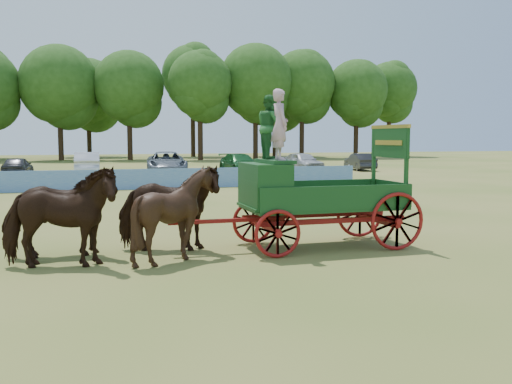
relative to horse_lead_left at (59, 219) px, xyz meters
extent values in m
plane|color=olive|center=(3.35, -0.47, -1.03)|extent=(160.00, 160.00, 0.00)
imported|color=#311B0D|center=(0.00, 0.00, 0.00)|extent=(2.58, 1.51, 2.05)
imported|color=#311B0D|center=(0.00, 1.10, 0.00)|extent=(2.46, 1.17, 2.05)
imported|color=#311B0D|center=(2.40, 0.00, 0.00)|extent=(2.12, 1.96, 2.06)
imported|color=#311B0D|center=(2.40, 1.10, 0.00)|extent=(2.62, 1.65, 2.05)
cube|color=#A31016|center=(4.60, 0.55, -0.43)|extent=(0.12, 2.00, 0.12)
cube|color=#A31016|center=(7.60, 0.55, -0.43)|extent=(0.12, 2.00, 0.12)
cube|color=#A31016|center=(6.10, 0.00, -0.31)|extent=(3.80, 0.10, 0.12)
cube|color=#A31016|center=(6.10, 1.10, -0.31)|extent=(3.80, 0.10, 0.12)
cube|color=#A31016|center=(3.70, 0.55, -0.28)|extent=(2.80, 0.09, 0.09)
cube|color=#194B19|center=(6.10, 0.55, -0.03)|extent=(3.80, 1.80, 0.10)
cube|color=#194B19|center=(6.10, -0.33, 0.27)|extent=(3.80, 0.06, 0.55)
cube|color=#194B19|center=(6.10, 1.43, 0.27)|extent=(3.80, 0.06, 0.55)
cube|color=#194B19|center=(7.98, 0.55, 0.27)|extent=(0.06, 1.80, 0.55)
cube|color=#194B19|center=(4.60, 0.55, 0.52)|extent=(0.85, 1.70, 1.05)
cube|color=#194B19|center=(4.85, 0.55, 1.09)|extent=(0.55, 1.50, 0.08)
cube|color=#194B19|center=(4.22, 0.55, 0.32)|extent=(0.10, 1.60, 0.65)
cube|color=#194B19|center=(4.40, 0.55, 0.02)|extent=(0.55, 1.60, 0.06)
cube|color=#194B19|center=(7.90, -0.25, 0.92)|extent=(0.08, 0.08, 1.80)
cube|color=#194B19|center=(7.90, 1.35, 0.92)|extent=(0.08, 0.08, 1.80)
cube|color=#194B19|center=(7.90, 0.55, 1.52)|extent=(0.07, 1.75, 0.75)
cube|color=gold|center=(7.90, 0.55, 1.92)|extent=(0.08, 1.80, 0.09)
cube|color=gold|center=(7.86, 0.55, 1.52)|extent=(0.02, 1.30, 0.12)
torus|color=#A31016|center=(4.60, -0.40, -0.48)|extent=(1.09, 0.09, 1.09)
torus|color=#A31016|center=(4.60, 1.50, -0.48)|extent=(1.09, 0.09, 1.09)
torus|color=#A31016|center=(7.60, -0.40, -0.33)|extent=(1.39, 0.09, 1.39)
torus|color=#A31016|center=(7.60, 1.50, -0.33)|extent=(1.39, 0.09, 1.39)
imported|color=#CD9DAC|center=(4.85, 0.20, 1.95)|extent=(0.39, 0.59, 1.63)
imported|color=#276A2D|center=(4.85, 0.90, 1.91)|extent=(0.58, 0.75, 1.54)
cube|color=#2061AF|center=(2.35, 17.53, -0.50)|extent=(26.00, 0.08, 1.05)
imported|color=#333338|center=(-3.77, 29.41, -0.34)|extent=(1.94, 4.13, 1.37)
imported|color=silver|center=(0.78, 30.61, -0.22)|extent=(1.78, 4.91, 1.61)
imported|color=slate|center=(6.20, 28.58, -0.20)|extent=(3.31, 6.18, 1.65)
imported|color=#144C1E|center=(11.61, 28.48, -0.30)|extent=(2.45, 5.18, 1.46)
imported|color=#B2B2B7|center=(16.68, 28.75, -0.25)|extent=(2.36, 4.74, 1.55)
imported|color=#262628|center=(22.01, 29.55, -0.34)|extent=(2.00, 4.32, 1.37)
cylinder|color=#382314|center=(-1.92, 57.49, 1.34)|extent=(0.60, 0.60, 4.73)
sphere|color=#204612|center=(-1.92, 57.49, 7.68)|extent=(9.03, 9.03, 9.03)
cylinder|color=#382314|center=(5.82, 56.39, 1.32)|extent=(0.60, 0.60, 4.69)
sphere|color=#204612|center=(5.82, 56.39, 7.61)|extent=(8.20, 8.20, 8.20)
cylinder|color=#382314|center=(13.63, 53.37, 1.40)|extent=(0.60, 0.60, 4.85)
sphere|color=#204612|center=(13.63, 53.37, 7.90)|extent=(7.44, 7.44, 7.44)
cylinder|color=#382314|center=(20.73, 54.68, 1.55)|extent=(0.60, 0.60, 5.15)
sphere|color=#204612|center=(20.73, 54.68, 8.46)|extent=(8.93, 8.93, 8.93)
cylinder|color=#382314|center=(27.25, 55.84, 1.55)|extent=(0.60, 0.60, 5.15)
sphere|color=#204612|center=(27.25, 55.84, 8.47)|extent=(8.36, 8.36, 8.36)
cylinder|color=#382314|center=(34.62, 55.34, 1.34)|extent=(0.60, 0.60, 4.72)
sphere|color=#204612|center=(34.62, 55.34, 7.67)|extent=(7.94, 7.94, 7.94)
cylinder|color=#382314|center=(41.15, 58.34, 1.50)|extent=(0.60, 0.60, 5.05)
sphere|color=#204612|center=(41.15, 58.34, 8.28)|extent=(7.39, 7.39, 7.39)
cylinder|color=#382314|center=(1.35, 68.15, 1.30)|extent=(0.60, 0.60, 4.65)
sphere|color=#204612|center=(1.35, 68.15, 7.54)|extent=(9.25, 9.25, 9.25)
cylinder|color=#382314|center=(15.00, 65.31, 1.97)|extent=(0.60, 0.60, 5.99)
sphere|color=#204612|center=(15.00, 65.31, 10.01)|extent=(8.30, 8.30, 8.30)
cylinder|color=#382314|center=(26.14, 63.34, 1.36)|extent=(0.60, 0.60, 4.77)
sphere|color=#204612|center=(26.14, 63.34, 7.75)|extent=(9.61, 9.61, 9.61)
camera|label=1|loc=(0.51, -12.22, 1.67)|focal=40.00mm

